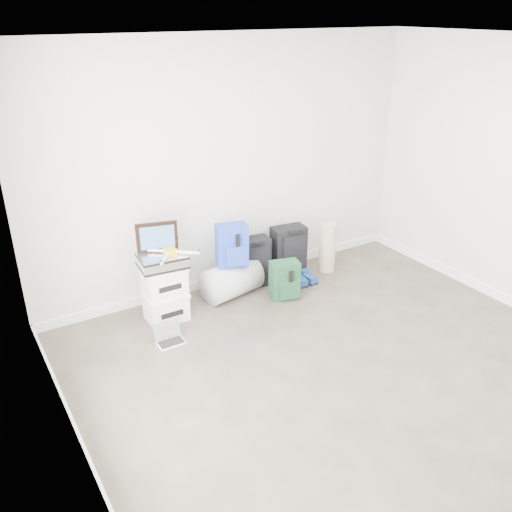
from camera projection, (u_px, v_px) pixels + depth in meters
ground at (381, 399)px, 4.42m from camera, size 5.00×5.00×0.00m
room_envelope at (404, 197)px, 3.71m from camera, size 4.52×5.02×2.71m
boxes_stack at (165, 293)px, 5.43m from camera, size 0.42×0.34×0.59m
briefcase at (162, 261)px, 5.28m from camera, size 0.48×0.37×0.13m
painting at (157, 237)px, 5.27m from camera, size 0.40×0.13×0.30m
drone at (170, 251)px, 5.27m from camera, size 0.47×0.47×0.05m
duffel_bag at (232, 280)px, 5.92m from camera, size 0.69×0.50×0.39m
blue_backpack at (232, 246)px, 5.72m from camera, size 0.37×0.32×0.46m
large_suitcase at (253, 262)px, 6.11m from camera, size 0.40×0.29×0.57m
green_backpack at (285, 281)px, 5.87m from camera, size 0.34×0.29×0.43m
carry_on at (289, 252)px, 6.32m from camera, size 0.41×0.30×0.61m
shoes at (303, 279)px, 6.26m from camera, size 0.24×0.27×0.09m
rolled_rug at (327, 247)px, 6.45m from camera, size 0.20×0.20×0.60m
laptop at (169, 338)px, 5.15m from camera, size 0.27×0.19×0.19m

